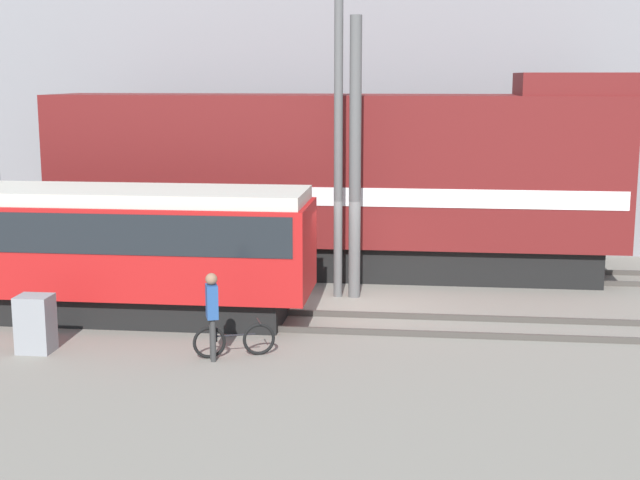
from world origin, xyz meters
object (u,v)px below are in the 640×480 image
streetcar (89,244)px  utility_pole_center (338,141)px  bicycle (234,341)px  person (212,307)px  freight_locomotive (338,181)px  utility_pole_right (355,160)px  signal_box (35,324)px

streetcar → utility_pole_center: 6.63m
bicycle → person: person is taller
freight_locomotive → utility_pole_center: 3.05m
utility_pole_right → bicycle: bearing=-111.0°
streetcar → utility_pole_right: utility_pole_right is taller
person → utility_pole_center: 6.61m
utility_pole_right → signal_box: size_ratio=5.94×
streetcar → bicycle: size_ratio=6.49×
freight_locomotive → streetcar: bearing=-134.4°
freight_locomotive → utility_pole_right: utility_pole_right is taller
streetcar → bicycle: 4.96m
utility_pole_center → person: bearing=-109.6°
utility_pole_center → freight_locomotive: bearing=95.5°
streetcar → utility_pole_center: (5.60, 2.73, 2.26)m
freight_locomotive → bicycle: freight_locomotive is taller
freight_locomotive → streetcar: size_ratio=1.54×
streetcar → person: size_ratio=5.81×
person → utility_pole_right: bearing=66.6°
signal_box → bicycle: bearing=2.1°
person → utility_pole_right: size_ratio=0.25×
person → signal_box: bearing=178.0°
person → signal_box: size_ratio=1.50×
utility_pole_right → signal_box: utility_pole_right is taller
person → signal_box: (-3.78, 0.13, -0.50)m
person → freight_locomotive: bearing=78.3°
utility_pole_center → signal_box: utility_pole_center is taller
person → utility_pole_center: (1.99, 5.58, 2.93)m
utility_pole_right → person: bearing=-113.4°
freight_locomotive → person: 8.63m
streetcar → utility_pole_center: bearing=26.0°
bicycle → utility_pole_right: utility_pole_right is taller
freight_locomotive → utility_pole_right: bearing=-75.8°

